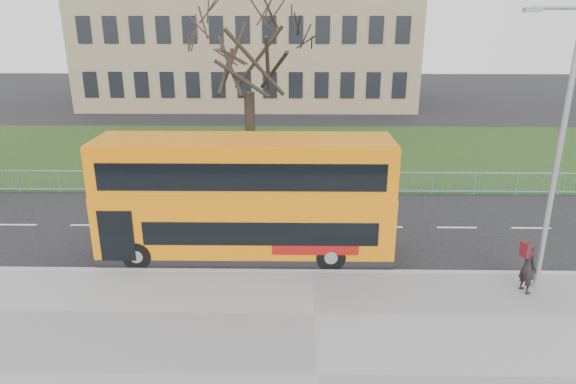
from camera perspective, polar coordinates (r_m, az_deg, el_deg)
The scene contains 10 objects.
ground at distance 18.69m, azimuth 2.53°, elevation -6.86°, with size 120.00×120.00×0.00m, color black.
pavement at distance 12.92m, azimuth 3.35°, elevation -19.82°, with size 80.00×10.50×0.12m, color slate.
kerb at distance 17.27m, azimuth 2.67°, elevation -8.90°, with size 80.00×0.20×0.14m, color gray.
grass_verge at distance 32.15m, azimuth 1.88°, elevation 4.43°, with size 80.00×15.40×0.08m, color #1B3312.
guard_railing at distance 24.61m, azimuth 2.16°, elevation 1.04°, with size 40.00×0.12×1.10m, color #6B9DBF, non-canonical shape.
bare_tree at distance 27.07m, azimuth -4.39°, elevation 12.74°, with size 7.17×7.17×10.24m, color black, non-canonical shape.
civic_building at distance 52.00m, azimuth -4.19°, elevation 17.76°, with size 30.00×15.00×14.00m, color #806A51.
yellow_bus at distance 17.74m, azimuth -4.77°, elevation -0.43°, with size 10.08×2.46×4.22m.
pedestrian at distance 17.28m, azimuth 25.13°, elevation -7.50°, with size 0.62×0.40×1.69m, color black.
street_lamp at distance 16.46m, azimuth 27.69°, elevation 4.57°, with size 1.75×0.39×8.27m.
Camera 1 is at (-0.55, -16.80, 8.17)m, focal length 32.00 mm.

